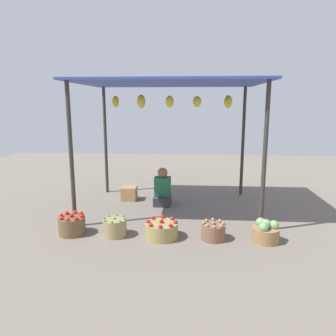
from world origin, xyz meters
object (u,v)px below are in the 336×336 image
basket_red_tomatoes (72,225)px  wooden_crate_near_vendor (129,193)px  vendor_person (163,190)px  basket_red_apples (162,230)px  basket_cabbages (266,232)px  basket_green_chilies (115,227)px  basket_potatoes (213,231)px

basket_red_tomatoes → wooden_crate_near_vendor: basket_red_tomatoes is taller
vendor_person → wooden_crate_near_vendor: size_ratio=2.43×
basket_red_apples → wooden_crate_near_vendor: bearing=114.4°
basket_red_tomatoes → basket_cabbages: basket_cabbages is taller
basket_red_tomatoes → basket_cabbages: 3.08m
basket_red_apples → basket_cabbages: basket_cabbages is taller
basket_green_chilies → basket_red_apples: basket_green_chilies is taller
vendor_person → basket_cabbages: vendor_person is taller
basket_red_tomatoes → basket_green_chilies: (0.71, -0.02, -0.01)m
basket_red_tomatoes → basket_green_chilies: size_ratio=1.13×
basket_red_apples → wooden_crate_near_vendor: basket_red_apples is taller
wooden_crate_near_vendor → vendor_person: bearing=-18.5°
basket_red_apples → wooden_crate_near_vendor: (-0.90, 1.98, 0.02)m
basket_red_tomatoes → wooden_crate_near_vendor: size_ratio=1.33×
basket_red_apples → basket_cabbages: 1.61m
vendor_person → basket_potatoes: 1.98m
vendor_person → wooden_crate_near_vendor: 0.82m
basket_green_chilies → basket_cabbages: (2.36, -0.05, 0.01)m
basket_red_tomatoes → basket_cabbages: bearing=-1.3°
wooden_crate_near_vendor → basket_red_tomatoes: bearing=-106.4°
basket_red_tomatoes → basket_red_apples: (1.47, -0.04, -0.03)m
basket_green_chilies → basket_cabbages: bearing=-1.2°
basket_green_chilies → basket_cabbages: basket_cabbages is taller
basket_red_apples → basket_red_tomatoes: bearing=178.3°
wooden_crate_near_vendor → basket_cabbages: bearing=-38.7°
basket_green_chilies → vendor_person: bearing=70.0°
vendor_person → basket_red_apples: bearing=-85.5°
vendor_person → wooden_crate_near_vendor: vendor_person is taller
vendor_person → basket_red_tomatoes: 2.15m
basket_red_apples → basket_green_chilies: bearing=178.2°
basket_red_apples → basket_cabbages: bearing=-1.0°
basket_green_chilies → basket_red_apples: bearing=-1.8°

